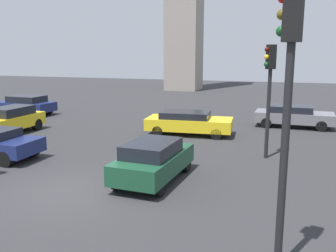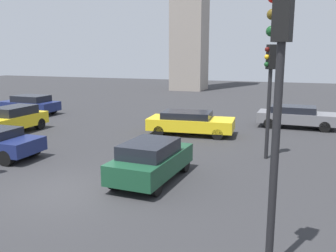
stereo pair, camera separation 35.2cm
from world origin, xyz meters
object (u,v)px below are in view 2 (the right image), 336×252
(traffic_light_0, at_px, (278,83))
(car_1, at_px, (151,160))
(car_7, at_px, (296,116))
(traffic_light_2, at_px, (270,80))
(car_2, at_px, (13,119))
(car_4, at_px, (30,104))
(car_0, at_px, (190,122))

(traffic_light_0, xyz_separation_m, car_1, (-4.42, 4.33, -3.16))
(car_1, bearing_deg, car_7, -18.77)
(traffic_light_2, bearing_deg, car_2, -35.63)
(traffic_light_0, bearing_deg, car_2, -18.82)
(car_1, bearing_deg, car_4, 56.25)
(traffic_light_2, bearing_deg, car_0, -72.10)
(car_0, bearing_deg, car_1, -88.74)
(traffic_light_0, height_order, car_7, traffic_light_0)
(traffic_light_0, distance_m, traffic_light_2, 8.66)
(car_7, bearing_deg, car_4, -174.62)
(traffic_light_0, xyz_separation_m, car_2, (-14.89, 9.00, -3.12))
(car_0, xyz_separation_m, car_7, (5.53, 4.10, 0.02))
(car_0, distance_m, car_7, 6.88)
(car_1, distance_m, car_7, 12.75)
(traffic_light_2, bearing_deg, car_7, -132.04)
(traffic_light_2, distance_m, car_2, 14.28)
(car_7, bearing_deg, car_2, -153.53)
(traffic_light_0, distance_m, car_7, 16.52)
(traffic_light_0, distance_m, car_0, 13.60)
(car_4, distance_m, car_7, 18.87)
(car_2, bearing_deg, car_4, -146.69)
(car_0, height_order, car_1, car_1)
(traffic_light_2, relative_size, car_1, 1.21)
(traffic_light_2, height_order, car_7, traffic_light_2)
(car_0, xyz_separation_m, car_2, (-9.57, -3.10, 0.10))
(traffic_light_0, distance_m, car_2, 17.67)
(car_2, height_order, car_4, car_2)
(car_4, bearing_deg, car_0, 169.89)
(car_1, relative_size, car_2, 0.94)
(traffic_light_0, xyz_separation_m, car_0, (-5.31, 12.10, -3.22))
(traffic_light_0, height_order, traffic_light_2, traffic_light_0)
(car_0, relative_size, car_4, 1.12)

